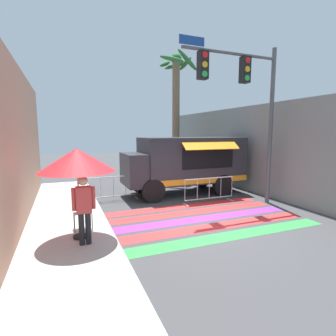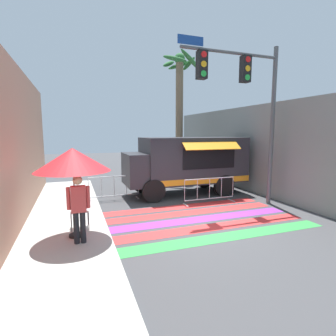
{
  "view_description": "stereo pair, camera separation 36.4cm",
  "coord_description": "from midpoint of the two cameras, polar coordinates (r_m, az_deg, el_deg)",
  "views": [
    {
      "loc": [
        -4.02,
        -6.88,
        2.75
      ],
      "look_at": [
        -0.26,
        2.43,
        1.4
      ],
      "focal_mm": 28.0,
      "sensor_mm": 36.0,
      "label": 1
    },
    {
      "loc": [
        -3.68,
        -7.01,
        2.75
      ],
      "look_at": [
        -0.26,
        2.43,
        1.4
      ],
      "focal_mm": 28.0,
      "sensor_mm": 36.0,
      "label": 2
    }
  ],
  "objects": [
    {
      "name": "sidewalk_left",
      "position": [
        7.54,
        -30.64,
        -14.32
      ],
      "size": [
        4.4,
        16.0,
        0.13
      ],
      "color": "#B7B5AD",
      "rests_on": "ground_plane"
    },
    {
      "name": "building_left_facade",
      "position": [
        7.09,
        -33.27,
        3.3
      ],
      "size": [
        0.25,
        16.0,
        4.73
      ],
      "color": "tan",
      "rests_on": "ground_plane"
    },
    {
      "name": "crosswalk_painted",
      "position": [
        8.61,
        5.93,
        -10.99
      ],
      "size": [
        6.4,
        3.6,
        0.01
      ],
      "color": "green",
      "rests_on": "ground_plane"
    },
    {
      "name": "folding_chair",
      "position": [
        7.72,
        -19.51,
        -8.08
      ],
      "size": [
        0.47,
        0.47,
        0.97
      ],
      "rotation": [
        0.0,
        0.0,
        -0.02
      ],
      "color": "#4C4C51",
      "rests_on": "sidewalk_left"
    },
    {
      "name": "concrete_wall_right",
      "position": [
        12.82,
        17.01,
        3.96
      ],
      "size": [
        0.2,
        16.0,
        4.0
      ],
      "color": "gray",
      "rests_on": "ground_plane"
    },
    {
      "name": "ground_plane",
      "position": [
        8.4,
        6.74,
        -11.5
      ],
      "size": [
        60.0,
        60.0,
        0.0
      ],
      "primitive_type": "plane",
      "color": "#424244"
    },
    {
      "name": "traffic_signal_pole",
      "position": [
        10.13,
        15.4,
        15.68
      ],
      "size": [
        3.97,
        0.29,
        5.87
      ],
      "color": "#515456",
      "rests_on": "ground_plane"
    },
    {
      "name": "barricade_front",
      "position": [
        10.47,
        7.98,
        -4.84
      ],
      "size": [
        2.16,
        0.44,
        1.0
      ],
      "color": "#B7BABF",
      "rests_on": "ground_plane"
    },
    {
      "name": "barricade_side",
      "position": [
        10.96,
        -12.73,
        -4.41
      ],
      "size": [
        2.05,
        0.44,
        1.0
      ],
      "color": "#B7BABF",
      "rests_on": "ground_plane"
    },
    {
      "name": "vendor_person",
      "position": [
        6.52,
        -19.38,
        -7.86
      ],
      "size": [
        0.53,
        0.22,
        1.64
      ],
      "rotation": [
        0.0,
        0.0,
        -0.12
      ],
      "color": "black",
      "rests_on": "sidewalk_left"
    },
    {
      "name": "patio_umbrella",
      "position": [
        6.78,
        -20.66,
        1.57
      ],
      "size": [
        1.83,
        1.83,
        2.26
      ],
      "color": "black",
      "rests_on": "sidewalk_left"
    },
    {
      "name": "food_truck",
      "position": [
        11.74,
        2.43,
        1.37
      ],
      "size": [
        5.37,
        2.53,
        2.55
      ],
      "color": "#2D2D33",
      "rests_on": "ground_plane"
    },
    {
      "name": "palm_tree",
      "position": [
        15.57,
        1.12,
        14.24
      ],
      "size": [
        2.26,
        2.32,
        7.2
      ],
      "color": "#7A664C",
      "rests_on": "ground_plane"
    }
  ]
}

